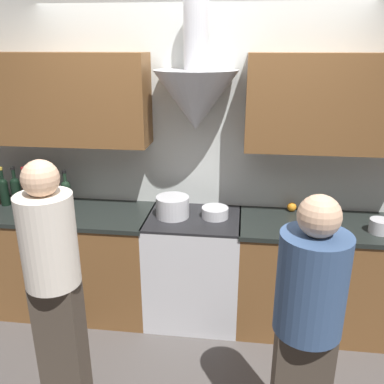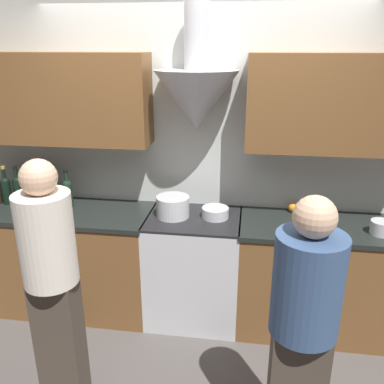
{
  "view_description": "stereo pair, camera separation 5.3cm",
  "coord_description": "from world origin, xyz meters",
  "px_view_note": "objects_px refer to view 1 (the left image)",
  "views": [
    {
      "loc": [
        0.36,
        -2.57,
        2.2
      ],
      "look_at": [
        0.0,
        0.26,
        1.16
      ],
      "focal_mm": 38.0,
      "sensor_mm": 36.0,
      "label": 1
    },
    {
      "loc": [
        0.41,
        -2.56,
        2.2
      ],
      "look_at": [
        0.0,
        0.26,
        1.16
      ],
      "focal_mm": 38.0,
      "sensor_mm": 36.0,
      "label": 2
    }
  ],
  "objects_px": {
    "stove_range": "(194,267)",
    "wine_bottle_8": "(66,193)",
    "wine_bottle_5": "(35,191)",
    "wine_bottle_2": "(4,190)",
    "stock_pot": "(173,207)",
    "orange_fruit": "(292,207)",
    "wine_bottle_7": "(55,191)",
    "person_foreground_left": "(54,283)",
    "wine_bottle_6": "(45,192)",
    "wine_bottle_4": "(26,190)",
    "wine_bottle_3": "(16,190)",
    "saucepan": "(380,226)",
    "mixing_bowl": "(215,212)",
    "person_foreground_right": "(306,330)"
  },
  "relations": [
    {
      "from": "wine_bottle_4",
      "to": "wine_bottle_7",
      "type": "height_order",
      "value": "wine_bottle_7"
    },
    {
      "from": "wine_bottle_2",
      "to": "orange_fruit",
      "type": "bearing_deg",
      "value": 3.83
    },
    {
      "from": "wine_bottle_6",
      "to": "wine_bottle_7",
      "type": "height_order",
      "value": "wine_bottle_7"
    },
    {
      "from": "orange_fruit",
      "to": "person_foreground_left",
      "type": "relative_size",
      "value": 0.05
    },
    {
      "from": "wine_bottle_2",
      "to": "wine_bottle_8",
      "type": "relative_size",
      "value": 1.02
    },
    {
      "from": "stove_range",
      "to": "saucepan",
      "type": "height_order",
      "value": "saucepan"
    },
    {
      "from": "stock_pot",
      "to": "person_foreground_right",
      "type": "relative_size",
      "value": 0.17
    },
    {
      "from": "stove_range",
      "to": "wine_bottle_7",
      "type": "bearing_deg",
      "value": 176.39
    },
    {
      "from": "wine_bottle_3",
      "to": "person_foreground_left",
      "type": "height_order",
      "value": "person_foreground_left"
    },
    {
      "from": "wine_bottle_7",
      "to": "person_foreground_left",
      "type": "xyz_separation_m",
      "value": [
        0.49,
        -1.11,
        -0.14
      ]
    },
    {
      "from": "wine_bottle_8",
      "to": "wine_bottle_5",
      "type": "bearing_deg",
      "value": -177.63
    },
    {
      "from": "wine_bottle_4",
      "to": "orange_fruit",
      "type": "distance_m",
      "value": 2.22
    },
    {
      "from": "wine_bottle_6",
      "to": "person_foreground_left",
      "type": "xyz_separation_m",
      "value": [
        0.58,
        -1.11,
        -0.12
      ]
    },
    {
      "from": "wine_bottle_7",
      "to": "wine_bottle_2",
      "type": "bearing_deg",
      "value": -179.03
    },
    {
      "from": "stock_pot",
      "to": "saucepan",
      "type": "bearing_deg",
      "value": -3.9
    },
    {
      "from": "wine_bottle_6",
      "to": "person_foreground_right",
      "type": "relative_size",
      "value": 0.21
    },
    {
      "from": "stock_pot",
      "to": "wine_bottle_2",
      "type": "bearing_deg",
      "value": 177.37
    },
    {
      "from": "wine_bottle_3",
      "to": "person_foreground_left",
      "type": "xyz_separation_m",
      "value": [
        0.84,
        -1.11,
        -0.14
      ]
    },
    {
      "from": "wine_bottle_7",
      "to": "orange_fruit",
      "type": "height_order",
      "value": "wine_bottle_7"
    },
    {
      "from": "stove_range",
      "to": "wine_bottle_8",
      "type": "bearing_deg",
      "value": 176.06
    },
    {
      "from": "person_foreground_right",
      "to": "wine_bottle_8",
      "type": "bearing_deg",
      "value": 143.95
    },
    {
      "from": "wine_bottle_4",
      "to": "stock_pot",
      "type": "bearing_deg",
      "value": -3.26
    },
    {
      "from": "wine_bottle_2",
      "to": "person_foreground_right",
      "type": "relative_size",
      "value": 0.21
    },
    {
      "from": "mixing_bowl",
      "to": "person_foreground_left",
      "type": "xyz_separation_m",
      "value": [
        -0.85,
        -1.06,
        -0.04
      ]
    },
    {
      "from": "wine_bottle_3",
      "to": "wine_bottle_4",
      "type": "distance_m",
      "value": 0.09
    },
    {
      "from": "wine_bottle_8",
      "to": "saucepan",
      "type": "relative_size",
      "value": 2.14
    },
    {
      "from": "wine_bottle_5",
      "to": "wine_bottle_2",
      "type": "bearing_deg",
      "value": 179.27
    },
    {
      "from": "stock_pot",
      "to": "saucepan",
      "type": "relative_size",
      "value": 1.72
    },
    {
      "from": "orange_fruit",
      "to": "wine_bottle_6",
      "type": "bearing_deg",
      "value": -175.69
    },
    {
      "from": "saucepan",
      "to": "wine_bottle_6",
      "type": "bearing_deg",
      "value": 176.12
    },
    {
      "from": "mixing_bowl",
      "to": "wine_bottle_2",
      "type": "bearing_deg",
      "value": 178.61
    },
    {
      "from": "person_foreground_right",
      "to": "wine_bottle_7",
      "type": "bearing_deg",
      "value": 145.42
    },
    {
      "from": "wine_bottle_8",
      "to": "orange_fruit",
      "type": "xyz_separation_m",
      "value": [
        1.86,
        0.15,
        -0.1
      ]
    },
    {
      "from": "wine_bottle_4",
      "to": "saucepan",
      "type": "distance_m",
      "value": 2.81
    },
    {
      "from": "wine_bottle_7",
      "to": "person_foreground_left",
      "type": "relative_size",
      "value": 0.21
    },
    {
      "from": "wine_bottle_3",
      "to": "wine_bottle_6",
      "type": "height_order",
      "value": "wine_bottle_3"
    },
    {
      "from": "stove_range",
      "to": "wine_bottle_8",
      "type": "height_order",
      "value": "wine_bottle_8"
    },
    {
      "from": "wine_bottle_5",
      "to": "orange_fruit",
      "type": "distance_m",
      "value": 2.13
    },
    {
      "from": "wine_bottle_4",
      "to": "mixing_bowl",
      "type": "height_order",
      "value": "wine_bottle_4"
    },
    {
      "from": "saucepan",
      "to": "person_foreground_left",
      "type": "bearing_deg",
      "value": -155.61
    },
    {
      "from": "wine_bottle_4",
      "to": "wine_bottle_7",
      "type": "relative_size",
      "value": 0.99
    },
    {
      "from": "stock_pot",
      "to": "orange_fruit",
      "type": "xyz_separation_m",
      "value": [
        0.95,
        0.23,
        -0.05
      ]
    },
    {
      "from": "wine_bottle_7",
      "to": "person_foreground_right",
      "type": "xyz_separation_m",
      "value": [
        1.88,
        -1.3,
        -0.18
      ]
    },
    {
      "from": "saucepan",
      "to": "wine_bottle_3",
      "type": "bearing_deg",
      "value": 176.42
    },
    {
      "from": "wine_bottle_2",
      "to": "person_foreground_left",
      "type": "height_order",
      "value": "person_foreground_left"
    },
    {
      "from": "stove_range",
      "to": "person_foreground_right",
      "type": "relative_size",
      "value": 0.58
    },
    {
      "from": "wine_bottle_5",
      "to": "wine_bottle_6",
      "type": "distance_m",
      "value": 0.08
    },
    {
      "from": "mixing_bowl",
      "to": "person_foreground_right",
      "type": "height_order",
      "value": "person_foreground_right"
    },
    {
      "from": "wine_bottle_3",
      "to": "stock_pot",
      "type": "height_order",
      "value": "wine_bottle_3"
    },
    {
      "from": "orange_fruit",
      "to": "stove_range",
      "type": "bearing_deg",
      "value": -163.83
    }
  ]
}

